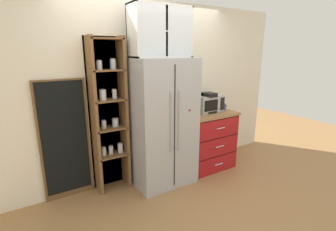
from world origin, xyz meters
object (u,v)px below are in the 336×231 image
at_px(microwave, 207,103).
at_px(mug_navy, 223,107).
at_px(chalkboard_menu, 65,140).
at_px(refrigerator, 162,123).
at_px(bottle_amber, 210,106).
at_px(coffee_maker, 208,102).
at_px(bottle_green, 191,105).

bearing_deg(microwave, mug_navy, -11.65).
xyz_separation_m(mug_navy, chalkboard_menu, (-2.42, 0.29, -0.20)).
bearing_deg(chalkboard_menu, refrigerator, -13.44).
height_order(microwave, chalkboard_menu, chalkboard_menu).
xyz_separation_m(refrigerator, chalkboard_menu, (-1.24, 0.30, -0.11)).
height_order(mug_navy, bottle_amber, bottle_amber).
distance_m(refrigerator, coffee_maker, 0.88).
distance_m(bottle_green, bottle_amber, 0.31).
height_order(microwave, coffee_maker, coffee_maker).
xyz_separation_m(bottle_green, chalkboard_menu, (-1.82, 0.20, -0.27)).
bearing_deg(refrigerator, bottle_green, 9.83).
bearing_deg(microwave, bottle_amber, -104.02).
height_order(refrigerator, bottle_amber, refrigerator).
relative_size(coffee_maker, mug_navy, 2.75).
relative_size(coffee_maker, bottle_green, 1.11).
distance_m(bottle_amber, chalkboard_menu, 2.14).
relative_size(mug_navy, bottle_green, 0.40).
distance_m(bottle_green, chalkboard_menu, 1.85).
relative_size(refrigerator, bottle_green, 6.35).
relative_size(microwave, bottle_amber, 1.68).
height_order(coffee_maker, bottle_green, coffee_maker).
height_order(bottle_amber, chalkboard_menu, chalkboard_menu).
height_order(refrigerator, mug_navy, refrigerator).
distance_m(microwave, bottle_amber, 0.11).
relative_size(refrigerator, coffee_maker, 5.73).
xyz_separation_m(coffee_maker, mug_navy, (0.32, -0.02, -0.11)).
xyz_separation_m(bottle_green, bottle_amber, (0.28, -0.13, -0.01)).
bearing_deg(refrigerator, bottle_amber, -2.03).
bearing_deg(coffee_maker, bottle_amber, -90.00).
bearing_deg(bottle_amber, chalkboard_menu, 171.15).
bearing_deg(coffee_maker, chalkboard_menu, 172.74).
height_order(refrigerator, microwave, refrigerator).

